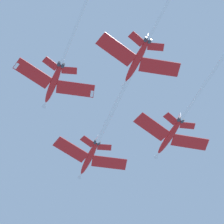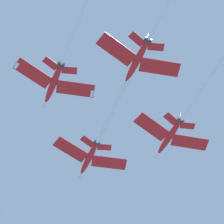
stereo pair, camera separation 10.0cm
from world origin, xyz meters
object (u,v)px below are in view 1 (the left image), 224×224
(jet_lead, at_px, (98,140))
(jet_slot, at_px, (142,51))
(jet_left_wing, at_px, (59,70))
(jet_right_wing, at_px, (178,124))

(jet_lead, height_order, jet_slot, jet_lead)
(jet_left_wing, height_order, jet_slot, jet_left_wing)
(jet_left_wing, relative_size, jet_right_wing, 1.04)
(jet_lead, relative_size, jet_left_wing, 0.98)
(jet_right_wing, relative_size, jet_slot, 1.10)
(jet_lead, distance_m, jet_right_wing, 20.44)
(jet_lead, relative_size, jet_slot, 1.12)
(jet_left_wing, distance_m, jet_slot, 20.10)
(jet_lead, bearing_deg, jet_slot, 45.23)
(jet_lead, xyz_separation_m, jet_left_wing, (21.53, -0.30, -1.20))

